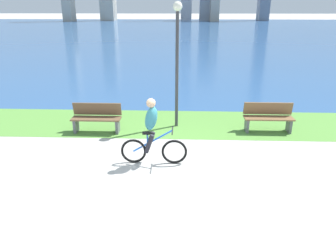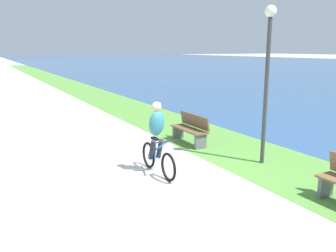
{
  "view_description": "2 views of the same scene",
  "coord_description": "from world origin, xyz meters",
  "px_view_note": "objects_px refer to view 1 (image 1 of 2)",
  "views": [
    {
      "loc": [
        0.46,
        -6.77,
        3.72
      ],
      "look_at": [
        0.15,
        0.69,
        0.91
      ],
      "focal_mm": 34.54,
      "sensor_mm": 36.0,
      "label": 1
    },
    {
      "loc": [
        6.78,
        -3.0,
        2.83
      ],
      "look_at": [
        -0.4,
        0.84,
        1.05
      ],
      "focal_mm": 37.97,
      "sensor_mm": 36.0,
      "label": 2
    }
  ],
  "objects_px": {
    "bench_near_path": "(268,117)",
    "lamppost_tall": "(177,48)",
    "bench_far_along_path": "(97,118)",
    "cyclist_lead": "(152,132)"
  },
  "relations": [
    {
      "from": "bench_near_path",
      "to": "lamppost_tall",
      "type": "bearing_deg",
      "value": 173.03
    },
    {
      "from": "bench_near_path",
      "to": "bench_far_along_path",
      "type": "bearing_deg",
      "value": -177.14
    },
    {
      "from": "bench_near_path",
      "to": "lamppost_tall",
      "type": "height_order",
      "value": "lamppost_tall"
    },
    {
      "from": "bench_near_path",
      "to": "lamppost_tall",
      "type": "distance_m",
      "value": 3.53
    },
    {
      "from": "lamppost_tall",
      "to": "bench_far_along_path",
      "type": "bearing_deg",
      "value": -165.98
    },
    {
      "from": "bench_near_path",
      "to": "bench_far_along_path",
      "type": "xyz_separation_m",
      "value": [
        -5.3,
        -0.26,
        0.0
      ]
    },
    {
      "from": "bench_far_along_path",
      "to": "lamppost_tall",
      "type": "relative_size",
      "value": 0.39
    },
    {
      "from": "cyclist_lead",
      "to": "bench_near_path",
      "type": "height_order",
      "value": "cyclist_lead"
    },
    {
      "from": "bench_far_along_path",
      "to": "cyclist_lead",
      "type": "bearing_deg",
      "value": -47.44
    },
    {
      "from": "cyclist_lead",
      "to": "bench_far_along_path",
      "type": "relative_size",
      "value": 1.12
    }
  ]
}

